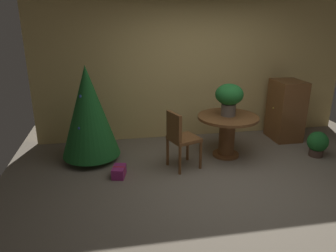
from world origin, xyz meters
TOP-DOWN VIEW (x-y plane):
  - ground_plane at (0.00, 0.00)m, footprint 6.60×6.60m
  - back_wall_panel at (0.00, 2.20)m, footprint 6.00×0.10m
  - round_dining_table at (0.27, 1.08)m, footprint 1.00×1.00m
  - flower_vase at (0.28, 1.10)m, footprint 0.46×0.46m
  - wooden_chair_left at (-0.60, 0.76)m, footprint 0.54×0.53m
  - holiday_tree at (-1.97, 1.31)m, footprint 0.93×0.93m
  - gift_box_purple at (-1.55, 0.64)m, footprint 0.23×0.31m
  - wooden_cabinet at (1.65, 1.66)m, footprint 0.53×0.63m
  - potted_plant at (1.78, 0.79)m, footprint 0.35×0.35m

SIDE VIEW (x-z plane):
  - ground_plane at x=0.00m, z-range 0.00..0.00m
  - gift_box_purple at x=-1.55m, z-range 0.00..0.16m
  - potted_plant at x=1.78m, z-range 0.02..0.45m
  - round_dining_table at x=0.27m, z-range 0.13..0.84m
  - wooden_chair_left at x=-0.60m, z-range 0.06..0.98m
  - wooden_cabinet at x=1.65m, z-range 0.00..1.14m
  - holiday_tree at x=-1.97m, z-range 0.05..1.62m
  - flower_vase at x=0.28m, z-range 0.77..1.30m
  - back_wall_panel at x=0.00m, z-range 0.00..2.60m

